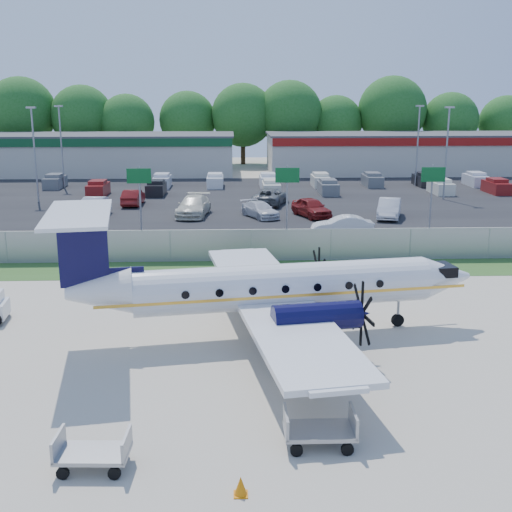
{
  "coord_description": "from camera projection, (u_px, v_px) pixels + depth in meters",
  "views": [
    {
      "loc": [
        -1.21,
        -24.78,
        9.94
      ],
      "look_at": [
        0.0,
        6.0,
        2.3
      ],
      "focal_mm": 45.0,
      "sensor_mm": 36.0,
      "label": 1
    }
  ],
  "objects": [
    {
      "name": "parked_car_e",
      "position": [
        389.0,
        218.0,
        54.25
      ],
      "size": [
        3.13,
        5.31,
        1.65
      ],
      "primitive_type": "imported",
      "rotation": [
        0.0,
        0.0,
        -0.3
      ],
      "color": "silver",
      "rests_on": "ground"
    },
    {
      "name": "light_pole_se",
      "position": [
        418.0,
        140.0,
        72.52
      ],
      "size": [
        0.9,
        0.35,
        9.09
      ],
      "color": "gray",
      "rests_on": "ground"
    },
    {
      "name": "ground",
      "position": [
        262.0,
        345.0,
        26.47
      ],
      "size": [
        170.0,
        170.0,
        0.0
      ],
      "primitive_type": "plane",
      "color": "#BAB09D",
      "rests_on": "ground"
    },
    {
      "name": "light_pole_ne",
      "position": [
        447.0,
        147.0,
        62.82
      ],
      "size": [
        0.9,
        0.35,
        9.09
      ],
      "color": "gray",
      "rests_on": "ground"
    },
    {
      "name": "parked_car_d",
      "position": [
        311.0,
        217.0,
        54.76
      ],
      "size": [
        3.45,
        5.16,
        1.63
      ],
      "primitive_type": "imported",
      "rotation": [
        0.0,
        0.0,
        0.35
      ],
      "color": "maroon",
      "rests_on": "ground"
    },
    {
      "name": "parked_car_a",
      "position": [
        94.0,
        217.0,
        54.52
      ],
      "size": [
        2.23,
        5.24,
        1.68
      ],
      "primitive_type": "imported",
      "rotation": [
        0.0,
        0.0,
        -0.09
      ],
      "color": "silver",
      "rests_on": "ground"
    },
    {
      "name": "parking_lot",
      "position": [
        243.0,
        198.0,
        65.26
      ],
      "size": [
        170.0,
        32.0,
        0.02
      ],
      "primitive_type": "cube",
      "color": "black",
      "rests_on": "ground"
    },
    {
      "name": "cone_starboard_wing",
      "position": [
        174.0,
        296.0,
        32.22
      ],
      "size": [
        0.34,
        0.34,
        0.48
      ],
      "color": "orange",
      "rests_on": "ground"
    },
    {
      "name": "baggage_cart_near",
      "position": [
        93.0,
        452.0,
        17.57
      ],
      "size": [
        2.03,
        1.29,
        1.04
      ],
      "color": "gray",
      "rests_on": "ground"
    },
    {
      "name": "building_west",
      "position": [
        59.0,
        154.0,
        85.03
      ],
      "size": [
        46.4,
        12.4,
        5.24
      ],
      "color": "beige",
      "rests_on": "ground"
    },
    {
      "name": "building_east",
      "position": [
        431.0,
        153.0,
        86.93
      ],
      "size": [
        44.4,
        12.4,
        5.24
      ],
      "color": "beige",
      "rests_on": "ground"
    },
    {
      "name": "access_road",
      "position": [
        249.0,
        243.0,
        44.89
      ],
      "size": [
        170.0,
        8.0,
        0.02
      ],
      "primitive_type": "cube",
      "color": "black",
      "rests_on": "ground"
    },
    {
      "name": "grass_verge",
      "position": [
        252.0,
        269.0,
        38.1
      ],
      "size": [
        170.0,
        4.0,
        0.02
      ],
      "primitive_type": "cube",
      "color": "#2D561E",
      "rests_on": "ground"
    },
    {
      "name": "far_parking_rows",
      "position": [
        242.0,
        191.0,
        70.11
      ],
      "size": [
        56.0,
        10.0,
        1.6
      ],
      "primitive_type": null,
      "color": "gray",
      "rests_on": "ground"
    },
    {
      "name": "light_pole_nw",
      "position": [
        34.0,
        148.0,
        61.3
      ],
      "size": [
        0.9,
        0.35,
        9.09
      ],
      "color": "gray",
      "rests_on": "ground"
    },
    {
      "name": "road_car_mid",
      "position": [
        342.0,
        236.0,
        47.24
      ],
      "size": [
        4.53,
        1.59,
        1.49
      ],
      "primitive_type": "imported",
      "rotation": [
        0.0,
        0.0,
        -1.57
      ],
      "color": "silver",
      "rests_on": "ground"
    },
    {
      "name": "parked_car_f",
      "position": [
        133.0,
        205.0,
        60.7
      ],
      "size": [
        1.69,
        4.6,
        1.5
      ],
      "primitive_type": "imported",
      "rotation": [
        0.0,
        0.0,
        3.12
      ],
      "color": "maroon",
      "rests_on": "ground"
    },
    {
      "name": "tree_line",
      "position": [
        239.0,
        164.0,
        98.24
      ],
      "size": [
        112.0,
        6.0,
        14.0
      ],
      "primitive_type": null,
      "color": "#1C5619",
      "rests_on": "ground"
    },
    {
      "name": "parked_car_c",
      "position": [
        260.0,
        217.0,
        54.53
      ],
      "size": [
        3.61,
        4.93,
        1.33
      ],
      "primitive_type": "imported",
      "rotation": [
        0.0,
        0.0,
        0.43
      ],
      "color": "silver",
      "rests_on": "ground"
    },
    {
      "name": "aircraft",
      "position": [
        274.0,
        287.0,
        27.06
      ],
      "size": [
        18.37,
        18.04,
        5.62
      ],
      "color": "silver",
      "rests_on": "ground"
    },
    {
      "name": "baggage_cart_far",
      "position": [
        320.0,
        430.0,
        18.72
      ],
      "size": [
        2.08,
        1.28,
        1.09
      ],
      "color": "gray",
      "rests_on": "ground"
    },
    {
      "name": "parked_car_b",
      "position": [
        194.0,
        216.0,
        55.2
      ],
      "size": [
        3.11,
        6.16,
        1.72
      ],
      "primitive_type": "imported",
      "rotation": [
        0.0,
        0.0,
        -0.12
      ],
      "color": "beige",
      "rests_on": "ground"
    },
    {
      "name": "sign_mid",
      "position": [
        287.0,
        184.0,
        47.93
      ],
      "size": [
        1.8,
        0.26,
        5.0
      ],
      "color": "gray",
      "rests_on": "ground"
    },
    {
      "name": "sign_right",
      "position": [
        432.0,
        184.0,
        48.35
      ],
      "size": [
        1.8,
        0.26,
        5.0
      ],
      "color": "gray",
      "rests_on": "ground"
    },
    {
      "name": "perimeter_fence",
      "position": [
        251.0,
        245.0,
        39.8
      ],
      "size": [
        120.0,
        0.06,
        1.99
      ],
      "color": "gray",
      "rests_on": "ground"
    },
    {
      "name": "cone_port_wing",
      "position": [
        241.0,
        486.0,
        16.43
      ],
      "size": [
        0.37,
        0.37,
        0.53
      ],
      "color": "orange",
      "rests_on": "ground"
    },
    {
      "name": "parked_car_g",
      "position": [
        270.0,
        205.0,
        60.93
      ],
      "size": [
        4.13,
        6.2,
        1.58
      ],
      "primitive_type": "imported",
      "rotation": [
        0.0,
        0.0,
        2.85
      ],
      "color": "#595B5E",
      "rests_on": "ground"
    },
    {
      "name": "sign_left",
      "position": [
        139.0,
        185.0,
        47.51
      ],
      "size": [
        1.8,
        0.26,
        5.0
      ],
      "color": "gray",
      "rests_on": "ground"
    },
    {
      "name": "light_pole_sw",
      "position": [
        61.0,
        141.0,
        71.0
      ],
      "size": [
        0.9,
        0.35,
        9.09
      ],
      "color": "gray",
      "rests_on": "ground"
    }
  ]
}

